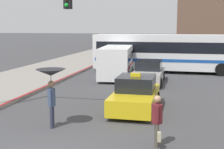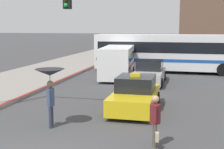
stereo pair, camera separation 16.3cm
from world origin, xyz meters
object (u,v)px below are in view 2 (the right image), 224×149
at_px(taxi, 135,95).
at_px(city_bus, 171,51).
at_px(ambulance_van, 118,61).
at_px(traffic_light, 16,22).
at_px(pedestrian_with_umbrella, 50,80).
at_px(pedestrian_man, 155,118).
at_px(sedan_red, 150,73).

xyz_separation_m(taxi, city_bus, (0.92, 12.09, 1.01)).
bearing_deg(ambulance_van, traffic_light, 72.03).
bearing_deg(city_bus, traffic_light, 157.34).
height_order(taxi, pedestrian_with_umbrella, pedestrian_with_umbrella).
xyz_separation_m(ambulance_van, pedestrian_man, (3.92, -12.50, -0.31)).
relative_size(ambulance_van, pedestrian_man, 3.54).
relative_size(city_bus, traffic_light, 2.22).
bearing_deg(pedestrian_man, city_bus, 172.16).
xyz_separation_m(taxi, pedestrian_man, (1.28, -4.14, 0.26)).
xyz_separation_m(sedan_red, ambulance_van, (-2.48, 1.56, 0.58)).
height_order(city_bus, traffic_light, traffic_light).
xyz_separation_m(ambulance_van, pedestrian_with_umbrella, (0.02, -11.50, 0.53)).
relative_size(sedan_red, pedestrian_man, 2.82).
relative_size(sedan_red, city_bus, 0.38).
bearing_deg(taxi, sedan_red, -88.67).
bearing_deg(sedan_red, city_bus, -101.48).
bearing_deg(pedestrian_with_umbrella, city_bus, -24.72).
relative_size(city_bus, pedestrian_with_umbrella, 5.60).
xyz_separation_m(sedan_red, pedestrian_man, (1.44, -10.94, 0.26)).
relative_size(sedan_red, ambulance_van, 0.80).
bearing_deg(ambulance_van, city_bus, -139.05).
bearing_deg(pedestrian_man, traffic_light, -122.77).
relative_size(taxi, sedan_red, 0.90).
relative_size(taxi, traffic_light, 0.75).
distance_m(ambulance_van, pedestrian_with_umbrella, 11.51).
bearing_deg(taxi, traffic_light, 16.88).
bearing_deg(city_bus, pedestrian_with_umbrella, 167.25).
distance_m(taxi, pedestrian_with_umbrella, 4.23).
distance_m(taxi, pedestrian_man, 4.34).
distance_m(taxi, ambulance_van, 8.79).
distance_m(city_bus, pedestrian_man, 16.25).
bearing_deg(traffic_light, ambulance_van, 77.44).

